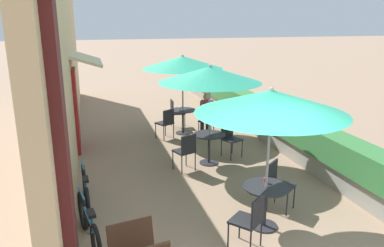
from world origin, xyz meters
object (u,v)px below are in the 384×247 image
Objects in this scene: cafe_chair_far_right at (207,117)px; patio_table_near at (265,198)px; coffee_cup_near at (266,180)px; cafe_chair_mid_right at (230,136)px; bicycle_leaning at (89,226)px; patio_table_mid at (209,143)px; patio_umbrella_near at (271,102)px; bicycle_second at (86,192)px; cafe_chair_near_right at (250,218)px; coffee_cup_far at (180,109)px; patio_umbrella_mid at (210,75)px; cafe_chair_far_left at (166,121)px; seated_patron_far_right at (206,113)px; patio_table_far at (183,117)px; patio_umbrella_far at (183,62)px; cafe_chair_far_back at (175,111)px; coffee_cup_mid at (213,132)px; cafe_chair_mid_left at (186,149)px; cafe_chair_near_left at (278,181)px.

patio_table_near is at bearing 114.15° from cafe_chair_far_right.
cafe_chair_mid_right is (0.60, 3.11, -0.25)m from coffee_cup_near.
patio_table_mid is at bearing 34.55° from bicycle_leaning.
patio_umbrella_near is 3.58m from bicycle_second.
cafe_chair_near_right is at bearing 52.99° from cafe_chair_mid_right.
coffee_cup_far is (-0.74, 2.14, 0.25)m from cafe_chair_mid_right.
cafe_chair_far_right is at bearing -20.00° from coffee_cup_far.
coffee_cup_far is at bearing 92.25° from patio_umbrella_mid.
cafe_chair_far_right is 0.51× the size of bicycle_leaning.
coffee_cup_near is 0.05× the size of bicycle_leaning.
patio_umbrella_near is 2.67× the size of cafe_chair_mid_right.
bicycle_second is at bearing 153.40° from patio_umbrella_near.
bicycle_second is (-2.21, -3.59, -0.18)m from cafe_chair_far_left.
cafe_chair_near_right is at bearing 110.26° from seated_patron_far_right.
patio_table_far is 1.59m from patio_umbrella_far.
patio_umbrella_near is at bearing -90.05° from patio_umbrella_mid.
patio_umbrella_far is at bearing 6.14° from cafe_chair_far_back.
patio_table_far is 0.73m from seated_patron_far_right.
patio_umbrella_mid reaches higher than cafe_chair_mid_right.
cafe_chair_far_back is 5.45m from bicycle_second.
coffee_cup_mid is at bearing 24.54° from bicycle_second.
cafe_chair_near_right reaches higher than bicycle_second.
cafe_chair_far_right and cafe_chair_far_back have the same top height.
seated_patron_far_right reaches higher than cafe_chair_mid_left.
patio_table_near is 0.85× the size of cafe_chair_far_right.
cafe_chair_far_right is at bearing 42.51° from cafe_chair_mid_left.
seated_patron_far_right is (0.59, -0.40, -1.41)m from patio_umbrella_far.
bicycle_second is (-3.39, -3.59, -0.35)m from seated_patron_far_right.
patio_umbrella_far is 6.14m from bicycle_leaning.
patio_table_mid is at bearing 41.75° from cafe_chair_near_right.
cafe_chair_mid_right is at bearing 123.00° from seated_patron_far_right.
cafe_chair_mid_right is 3.89m from bicycle_second.
patio_umbrella_far reaches higher than coffee_cup_near.
patio_umbrella_far is 1.74m from cafe_chair_far_back.
patio_umbrella_far is 1.35× the size of bicycle_second.
cafe_chair_mid_right is at bearing -73.70° from patio_umbrella_far.
cafe_chair_far_back is at bearing 90.45° from patio_umbrella_near.
patio_umbrella_mid reaches higher than patio_table_far.
bicycle_second is (-2.80, -4.00, -0.18)m from patio_table_far.
cafe_chair_near_left is at bearing -104.99° from cafe_chair_far_left.
cafe_chair_mid_right reaches higher than bicycle_leaning.
cafe_chair_mid_right is 0.68m from coffee_cup_mid.
coffee_cup_near is (0.05, 0.12, -1.33)m from patio_umbrella_near.
coffee_cup_mid reaches higher than patio_table_mid.
seated_patron_far_right is at bearing 38.80° from cafe_chair_near_right.
bicycle_second is at bearing 78.44° from cafe_chair_far_right.
bicycle_leaning is at bearing -135.56° from patio_umbrella_mid.
cafe_chair_near_right reaches higher than coffee_cup_near.
cafe_chair_near_right is at bearing -133.89° from patio_table_near.
cafe_chair_far_right is at bearing 82.65° from patio_umbrella_near.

